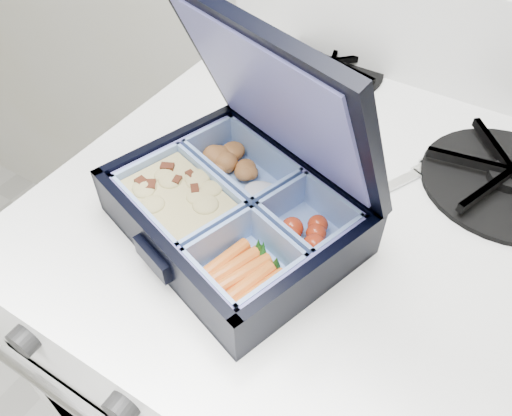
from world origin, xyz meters
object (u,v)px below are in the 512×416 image
Objects in this scene: stove at (312,371)px; bento_box at (234,212)px; burner_grate at (510,175)px; fork at (372,195)px.

bento_box reaches higher than stove.
stove is 3.91× the size of bento_box.
stove is 0.52m from burner_grate.
bento_box is at bearing -123.22° from stove.
stove is 4.77× the size of burner_grate.
fork is (0.11, 0.12, -0.03)m from bento_box.
stove is at bearing -144.77° from burner_grate.
stove is at bearing 74.82° from bento_box.
bento_box is 0.32m from burner_grate.
stove is 0.52m from bento_box.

